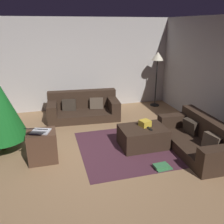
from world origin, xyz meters
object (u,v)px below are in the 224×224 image
gift_box (145,123)px  laptop (39,130)px  side_table (42,146)px  corner_lamp (157,60)px  couch_right (200,139)px  book_stack (162,167)px  couch_left (83,108)px  tv_remote (150,129)px  ottoman (143,137)px

gift_box → laptop: size_ratio=0.39×
gift_box → side_table: bearing=-177.6°
laptop → corner_lamp: size_ratio=0.31×
couch_right → side_table: couch_right is taller
book_stack → corner_lamp: size_ratio=0.19×
side_table → corner_lamp: 4.32m
gift_box → side_table: (-2.06, -0.09, -0.19)m
laptop → book_stack: laptop is taller
couch_right → book_stack: (-1.02, -0.41, -0.22)m
couch_left → laptop: (-1.10, -2.07, 0.38)m
couch_left → tv_remote: couch_left is taller
ottoman → side_table: (-2.00, -0.03, 0.08)m
gift_box → corner_lamp: size_ratio=0.12×
couch_left → side_table: 2.27m
tv_remote → corner_lamp: (1.31, 2.50, 0.97)m
gift_box → corner_lamp: 2.84m
book_stack → couch_right: bearing=21.9°
tv_remote → gift_box: bearing=96.9°
couch_right → corner_lamp: bearing=-5.5°
couch_left → laptop: bearing=66.1°
tv_remote → laptop: 2.13m
couch_right → ottoman: 1.13m
book_stack → side_table: bearing=157.2°
tv_remote → book_stack: size_ratio=0.51×
book_stack → corner_lamp: (1.39, 3.26, 1.37)m
book_stack → ottoman: bearing=90.8°
couch_left → laptop: 2.37m
gift_box → corner_lamp: bearing=60.1°
couch_right → book_stack: 1.12m
couch_right → corner_lamp: 3.10m
side_table → corner_lamp: (3.40, 2.41, 1.11)m
side_table → couch_right: bearing=-8.3°
tv_remote → corner_lamp: bearing=58.7°
ottoman → corner_lamp: (1.40, 2.39, 1.19)m
couch_left → corner_lamp: corner_lamp is taller
ottoman → gift_box: 0.29m
side_table → corner_lamp: corner_lamp is taller
side_table → couch_left: bearing=61.8°
couch_left → couch_right: size_ratio=1.03×
gift_box → corner_lamp: (1.34, 2.33, 0.92)m
ottoman → corner_lamp: corner_lamp is taller
ottoman → laptop: (-2.02, -0.09, 0.43)m
couch_left → side_table: bearing=65.9°
ottoman → corner_lamp: size_ratio=0.57×
laptop → corner_lamp: (3.43, 2.48, 0.76)m
couch_right → corner_lamp: (0.37, 2.85, 1.15)m
couch_right → couch_left: bearing=40.6°
gift_box → book_stack: 1.04m
gift_box → tv_remote: 0.18m
couch_left → book_stack: couch_left is taller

